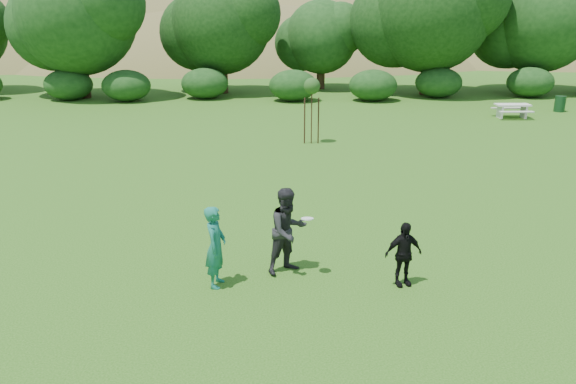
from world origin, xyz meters
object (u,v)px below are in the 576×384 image
player_teal (216,247)px  picnic_table (512,108)px  trash_can_near (560,104)px  sapling (312,88)px  player_black (403,254)px  player_grey (288,231)px

player_teal → picnic_table: bearing=-28.3°
trash_can_near → sapling: bearing=-152.4°
sapling → picnic_table: 12.76m
player_teal → picnic_table: (14.03, 19.07, -0.37)m
player_black → sapling: bearing=81.0°
player_teal → player_black: (3.94, -0.06, -0.18)m
player_grey → trash_can_near: player_grey is taller
player_black → sapling: size_ratio=0.50×
player_teal → sapling: size_ratio=0.62×
player_black → picnic_table: player_black is taller
player_teal → trash_can_near: 27.38m
sapling → player_teal: bearing=-102.0°
player_grey → sapling: (1.29, 12.64, 1.44)m
picnic_table → sapling: bearing=-152.7°
player_black → player_teal: bearing=165.3°
player_teal → player_grey: 1.66m
player_black → picnic_table: 21.62m
player_black → sapling: 13.49m
player_grey → picnic_table: 22.28m
player_black → sapling: (-1.13, 13.33, 1.71)m
player_grey → sapling: 12.79m
player_black → picnic_table: bearing=48.3°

